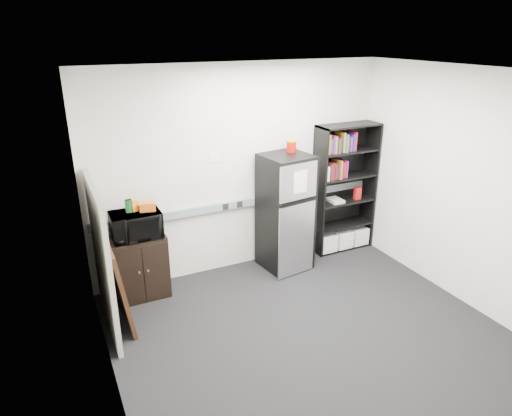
# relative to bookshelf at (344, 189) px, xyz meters

# --- Properties ---
(floor) EXTENTS (4.00, 4.00, 0.00)m
(floor) POSITION_rel_bookshelf_xyz_m (-1.53, -1.57, -0.91)
(floor) COLOR black
(floor) RESTS_ON ground
(wall_back) EXTENTS (4.00, 0.02, 2.70)m
(wall_back) POSITION_rel_bookshelf_xyz_m (-1.53, 0.18, 0.44)
(wall_back) COLOR silver
(wall_back) RESTS_ON floor
(wall_right) EXTENTS (0.02, 3.50, 2.70)m
(wall_right) POSITION_rel_bookshelf_xyz_m (0.47, -1.57, 0.44)
(wall_right) COLOR silver
(wall_right) RESTS_ON floor
(wall_left) EXTENTS (0.02, 3.50, 2.70)m
(wall_left) POSITION_rel_bookshelf_xyz_m (-3.53, -1.57, 0.44)
(wall_left) COLOR silver
(wall_left) RESTS_ON floor
(ceiling) EXTENTS (4.00, 3.50, 0.02)m
(ceiling) POSITION_rel_bookshelf_xyz_m (-1.53, -1.57, 1.79)
(ceiling) COLOR white
(ceiling) RESTS_ON wall_back
(electrical_raceway) EXTENTS (3.92, 0.05, 0.10)m
(electrical_raceway) POSITION_rel_bookshelf_xyz_m (-1.53, 0.15, -0.01)
(electrical_raceway) COLOR gray
(electrical_raceway) RESTS_ON wall_back
(wall_note) EXTENTS (0.14, 0.00, 0.10)m
(wall_note) POSITION_rel_bookshelf_xyz_m (-1.88, 0.18, 0.64)
(wall_note) COLOR white
(wall_note) RESTS_ON wall_back
(bookshelf) EXTENTS (0.90, 0.34, 1.85)m
(bookshelf) POSITION_rel_bookshelf_xyz_m (0.00, 0.00, 0.00)
(bookshelf) COLOR black
(bookshelf) RESTS_ON floor
(cubicle_partition) EXTENTS (0.06, 1.30, 1.62)m
(cubicle_partition) POSITION_rel_bookshelf_xyz_m (-3.43, -0.49, -0.10)
(cubicle_partition) COLOR #A9A396
(cubicle_partition) RESTS_ON floor
(cabinet) EXTENTS (0.63, 0.43, 0.79)m
(cabinet) POSITION_rel_bookshelf_xyz_m (-2.98, -0.06, -0.52)
(cabinet) COLOR black
(cabinet) RESTS_ON floor
(microwave) EXTENTS (0.56, 0.38, 0.31)m
(microwave) POSITION_rel_bookshelf_xyz_m (-2.98, -0.08, 0.04)
(microwave) COLOR black
(microwave) RESTS_ON cabinet
(snack_box_a) EXTENTS (0.08, 0.07, 0.15)m
(snack_box_a) POSITION_rel_bookshelf_xyz_m (-3.03, -0.05, 0.27)
(snack_box_a) COLOR #1B5F2F
(snack_box_a) RESTS_ON microwave
(snack_box_b) EXTENTS (0.08, 0.06, 0.15)m
(snack_box_b) POSITION_rel_bookshelf_xyz_m (-3.03, -0.05, 0.27)
(snack_box_b) COLOR #0D3916
(snack_box_b) RESTS_ON microwave
(snack_box_c) EXTENTS (0.08, 0.07, 0.14)m
(snack_box_c) POSITION_rel_bookshelf_xyz_m (-2.96, -0.05, 0.26)
(snack_box_c) COLOR orange
(snack_box_c) RESTS_ON microwave
(snack_bag) EXTENTS (0.20, 0.13, 0.10)m
(snack_bag) POSITION_rel_bookshelf_xyz_m (-2.83, -0.10, 0.24)
(snack_bag) COLOR #D35815
(snack_bag) RESTS_ON microwave
(refrigerator) EXTENTS (0.66, 0.69, 1.57)m
(refrigerator) POSITION_rel_bookshelf_xyz_m (-1.03, -0.14, -0.13)
(refrigerator) COLOR black
(refrigerator) RESTS_ON floor
(coffee_can) EXTENTS (0.13, 0.13, 0.18)m
(coffee_can) POSITION_rel_bookshelf_xyz_m (-0.90, -0.02, 0.75)
(coffee_can) COLOR #A60C07
(coffee_can) RESTS_ON refrigerator
(framed_poster) EXTENTS (0.17, 0.77, 0.99)m
(framed_poster) POSITION_rel_bookshelf_xyz_m (-3.30, -0.52, -0.42)
(framed_poster) COLOR black
(framed_poster) RESTS_ON floor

